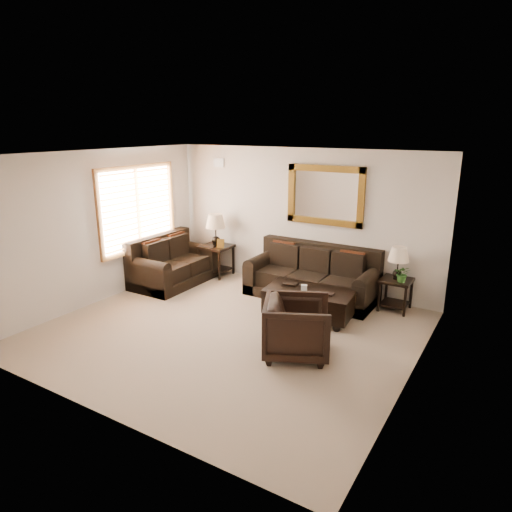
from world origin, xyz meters
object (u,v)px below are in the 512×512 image
Objects in this scene: armchair at (297,325)px; end_table_right at (398,269)px; end_table_left at (216,236)px; coffee_table at (309,300)px; loveseat at (172,266)px; sofa at (312,279)px.

end_table_right is at bearing -42.63° from armchair.
end_table_left reaches higher than armchair.
end_table_left is 3.83m from armchair.
end_table_left is at bearing 153.23° from coffee_table.
end_table_left is 2.89m from coffee_table.
coffee_table is 1.34m from armchair.
loveseat reaches higher than armchair.
armchair is at bearing -70.99° from sofa.
loveseat is (-2.78, -0.74, 0.00)m from sofa.
end_table_left is at bearing -30.10° from loveseat.
sofa is 1.55m from end_table_right.
end_table_right is at bearing 6.49° from sofa.
loveseat is at bearing -165.19° from sofa.
end_table_left reaches higher than end_table_right.
end_table_right is at bearing 0.69° from end_table_left.
coffee_table is at bearing -93.03° from loveseat.
armchair is (-0.74, -2.34, -0.28)m from end_table_right.
end_table_left is 0.88× the size of coffee_table.
end_table_left is 3.78m from end_table_right.
sofa reaches higher than armchair.
coffee_table is (2.64, -1.03, -0.56)m from end_table_left.
armchair is (3.53, -1.44, 0.10)m from loveseat.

